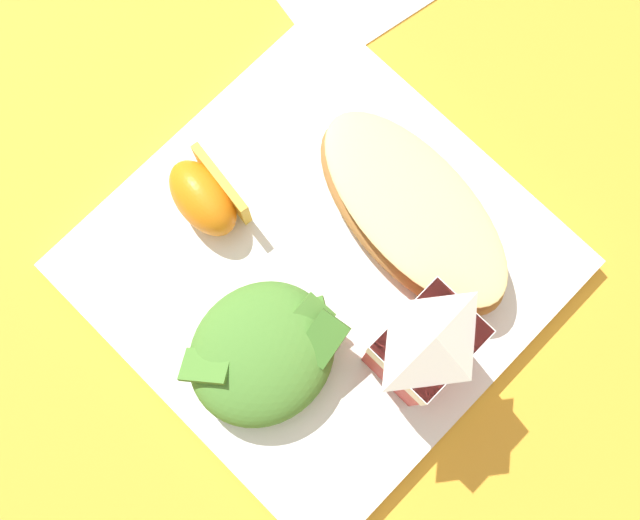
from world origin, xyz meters
TOP-DOWN VIEW (x-y plane):
  - ground at (0.00, 0.00)m, footprint 3.00×3.00m
  - white_plate at (0.00, 0.00)m, footprint 0.28×0.28m
  - cheesy_pizza_bread at (-0.07, 0.02)m, footprint 0.10×0.18m
  - green_salad_pile at (0.07, 0.02)m, footprint 0.10×0.09m
  - milk_carton at (0.00, 0.09)m, footprint 0.06×0.04m
  - orange_wedge_front at (0.02, -0.08)m, footprint 0.04×0.06m

SIDE VIEW (x-z plane):
  - ground at x=0.00m, z-range 0.00..0.00m
  - white_plate at x=0.00m, z-range 0.00..0.02m
  - cheesy_pizza_bread at x=-0.07m, z-range 0.02..0.05m
  - orange_wedge_front at x=0.02m, z-range 0.02..0.06m
  - green_salad_pile at x=0.07m, z-range 0.01..0.06m
  - milk_carton at x=0.00m, z-range 0.02..0.13m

